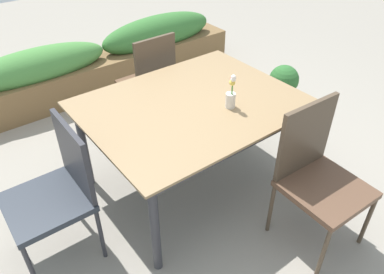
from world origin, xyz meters
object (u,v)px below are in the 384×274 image
object	(u,v)px
flower_vase	(231,94)
dining_table	(192,111)
chair_near_right	(317,171)
potted_plant	(282,89)
planter_box	(106,61)
chair_end_left	(57,188)
chair_far_side	(150,79)

from	to	relation	value
flower_vase	dining_table	bearing A→B (deg)	130.54
dining_table	chair_near_right	xyz separation A→B (m)	(0.34, -0.86, -0.15)
chair_near_right	flower_vase	distance (m)	0.75
dining_table	potted_plant	size ratio (longest dim) A/B	2.88
chair_near_right	potted_plant	size ratio (longest dim) A/B	1.87
dining_table	planter_box	bearing A→B (deg)	83.22
dining_table	chair_near_right	world-z (taller)	chair_near_right
dining_table	chair_end_left	xyz separation A→B (m)	(-1.03, -0.00, -0.16)
planter_box	potted_plant	xyz separation A→B (m)	(1.16, -1.59, -0.05)
chair_far_side	chair_near_right	distance (m)	1.74
chair_end_left	flower_vase	world-z (taller)	flower_vase
chair_near_right	planter_box	xyz separation A→B (m)	(-0.12, 2.75, -0.22)
flower_vase	planter_box	world-z (taller)	flower_vase
flower_vase	chair_far_side	bearing A→B (deg)	89.70
chair_near_right	flower_vase	world-z (taller)	flower_vase
dining_table	potted_plant	world-z (taller)	dining_table
flower_vase	chair_end_left	bearing A→B (deg)	170.35
dining_table	chair_far_side	xyz separation A→B (m)	(0.18, 0.87, -0.16)
planter_box	chair_far_side	bearing A→B (deg)	-92.45
planter_box	chair_end_left	bearing A→B (deg)	-123.50
chair_end_left	planter_box	world-z (taller)	chair_end_left
chair_end_left	planter_box	xyz separation A→B (m)	(1.25, 1.89, -0.21)
chair_near_right	flower_vase	bearing A→B (deg)	-73.53
flower_vase	potted_plant	size ratio (longest dim) A/B	0.49
dining_table	potted_plant	xyz separation A→B (m)	(1.39, 0.30, -0.42)
chair_far_side	flower_vase	bearing A→B (deg)	-91.18
planter_box	potted_plant	world-z (taller)	planter_box
chair_end_left	potted_plant	world-z (taller)	chair_end_left
dining_table	chair_far_side	distance (m)	0.90
dining_table	potted_plant	distance (m)	1.48
chair_end_left	planter_box	distance (m)	2.28
potted_plant	flower_vase	bearing A→B (deg)	-157.25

